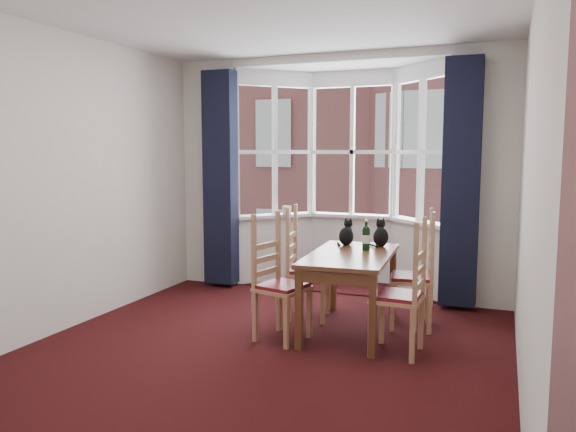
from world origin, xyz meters
The scene contains 22 objects.
floor centered at (0.00, 0.00, 0.00)m, with size 4.50×4.50×0.00m, color black.
ceiling centered at (0.00, 0.00, 2.80)m, with size 4.50×4.50×0.00m, color white.
wall_left centered at (-2.00, 0.00, 1.40)m, with size 4.50×4.50×0.00m, color silver.
wall_right centered at (2.00, 0.00, 1.40)m, with size 4.50×4.50×0.00m, color silver.
wall_near centered at (0.00, -2.25, 1.40)m, with size 4.00×4.00×0.00m, color silver.
wall_back_pier_left centered at (-1.65, 2.25, 1.40)m, with size 0.70×0.12×2.80m, color silver.
wall_back_pier_right centered at (1.65, 2.25, 1.40)m, with size 0.70×0.12×2.80m, color silver.
bay_window centered at (0.00, 2.75, 1.40)m, with size 2.76×0.94×2.80m.
curtain_left centered at (-1.42, 2.07, 1.35)m, with size 0.38×0.22×2.60m, color black.
curtain_right centered at (1.42, 2.07, 1.35)m, with size 0.38×0.22×2.60m, color black.
dining_table centered at (0.54, 0.93, 0.65)m, with size 0.80×1.40×0.74m.
chair_left_near centered at (-0.05, 0.49, 0.47)m, with size 0.49×0.50×0.92m.
chair_left_far centered at (-0.05, 1.16, 0.47)m, with size 0.46×0.47×0.92m.
chair_right_near centered at (1.14, 0.50, 0.47)m, with size 0.42×0.44×0.92m.
chair_right_far centered at (1.14, 1.26, 0.47)m, with size 0.46×0.48×0.92m.
cat_left centered at (0.38, 1.37, 0.85)m, with size 0.15×0.21×0.28m.
cat_right centered at (0.72, 1.42, 0.85)m, with size 0.19×0.24×0.29m.
wine_bottle centered at (0.63, 1.13, 0.87)m, with size 0.07×0.07×0.29m.
candle_tall centered at (-0.78, 2.60, 0.93)m, with size 0.06×0.06×0.12m, color white.
candle_short centered at (-0.73, 2.63, 0.93)m, with size 0.06×0.06×0.11m, color white.
street centered at (0.00, 32.25, -6.00)m, with size 80.00×80.00×0.00m, color #333335.
tenement_building centered at (0.00, 14.01, 1.60)m, with size 18.40×7.80×15.20m.
Camera 1 is at (1.84, -4.08, 1.69)m, focal length 35.00 mm.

